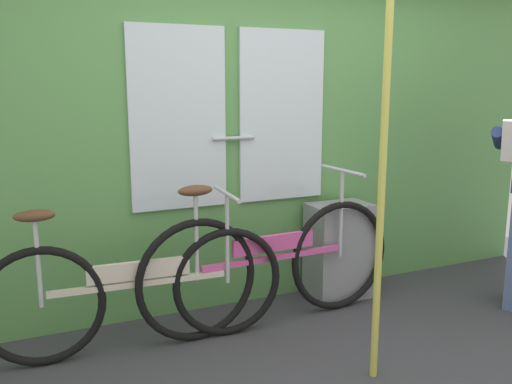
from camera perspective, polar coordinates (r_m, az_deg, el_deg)
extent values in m
cube|color=#56934C|center=(3.60, 0.19, 5.18)|extent=(4.60, 0.08, 2.14)
cube|color=silver|center=(3.35, -8.12, 7.55)|extent=(0.60, 0.02, 1.10)
cube|color=silver|center=(3.61, 2.72, 7.91)|extent=(0.60, 0.02, 1.10)
cylinder|color=#B2B2B7|center=(3.45, -2.36, 5.62)|extent=(0.28, 0.02, 0.02)
torus|color=black|center=(3.20, -2.97, -9.38)|extent=(0.65, 0.09, 0.65)
torus|color=black|center=(3.07, -21.44, -11.08)|extent=(0.65, 0.09, 0.65)
cube|color=beige|center=(3.08, -12.03, -9.31)|extent=(0.95, 0.09, 0.03)
cube|color=beige|center=(3.05, -12.09, -7.97)|extent=(0.55, 0.06, 0.10)
cylinder|color=#B7B7BC|center=(2.99, -21.77, -6.80)|extent=(0.02, 0.02, 0.48)
ellipsoid|color=brown|center=(2.93, -22.11, -2.32)|extent=(0.21, 0.10, 0.06)
cylinder|color=#B7B7BC|center=(3.12, -3.01, -4.89)|extent=(0.02, 0.02, 0.52)
cylinder|color=#B7B7BC|center=(3.06, -3.06, -0.19)|extent=(0.05, 0.44, 0.02)
torus|color=black|center=(3.59, 8.74, -6.60)|extent=(0.72, 0.08, 0.72)
torus|color=black|center=(3.14, -6.13, -9.13)|extent=(0.72, 0.08, 0.72)
cube|color=#D14C93|center=(3.32, 1.82, -6.87)|extent=(0.93, 0.08, 0.03)
cube|color=#D14C93|center=(3.29, 1.83, -5.35)|extent=(0.54, 0.05, 0.10)
cylinder|color=#B7B7BC|center=(3.06, -6.24, -4.59)|extent=(0.02, 0.02, 0.52)
ellipsoid|color=brown|center=(3.00, -6.34, 0.16)|extent=(0.20, 0.10, 0.06)
cylinder|color=#B7B7BC|center=(3.51, 8.88, -2.27)|extent=(0.02, 0.02, 0.56)
cylinder|color=#B7B7BC|center=(3.46, 9.02, 2.22)|extent=(0.04, 0.44, 0.02)
cylinder|color=navy|center=(3.74, 23.96, 5.15)|extent=(0.29, 0.24, 0.17)
cube|color=gray|center=(3.80, 8.63, -6.06)|extent=(0.41, 0.28, 0.65)
cylinder|color=#C6C14C|center=(2.63, 13.06, 2.62)|extent=(0.04, 0.04, 2.14)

